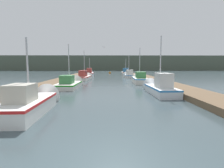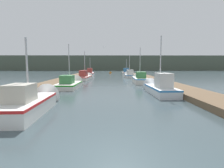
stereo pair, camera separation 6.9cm
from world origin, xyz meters
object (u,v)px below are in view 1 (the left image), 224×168
Objects in this scene: fishing_boat_6 at (90,74)px; fishing_boat_7 at (126,73)px; fishing_boat_2 at (70,84)px; mooring_piling_1 at (158,81)px; seagull_lead at (104,47)px; fishing_boat_1 at (159,87)px; fishing_boat_5 at (128,75)px; channel_buoy at (110,73)px; fishing_boat_0 at (32,102)px; fishing_boat_3 at (139,79)px; mooring_piling_0 at (80,75)px; fishing_boat_4 at (85,77)px.

fishing_boat_6 is 8.72m from fishing_boat_7.
fishing_boat_2 is 23.07m from fishing_boat_7.
fishing_boat_2 is 1.06× the size of fishing_boat_7.
seagull_lead is (-5.48, 13.82, 4.49)m from mooring_piling_1.
fishing_boat_1 is at bearing -84.76° from fishing_boat_7.
fishing_boat_1 reaches higher than fishing_boat_5.
seagull_lead is at bearing 78.07° from fishing_boat_2.
fishing_boat_1 is at bearing -26.44° from fishing_boat_2.
channel_buoy is at bearing 82.48° from fishing_boat_2.
fishing_boat_7 reaches higher than mooring_piling_1.
fishing_boat_1 is at bearing 32.63° from fishing_boat_0.
fishing_boat_6 is 7.01m from seagull_lead.
fishing_boat_5 is 8.08m from fishing_boat_6.
mooring_piling_1 is (0.90, -5.16, 0.23)m from fishing_boat_3.
fishing_boat_3 is at bearing 30.92° from fishing_boat_2.
fishing_boat_2 is at bearing 151.86° from fishing_boat_1.
mooring_piling_0 is at bearing 125.24° from mooring_piling_1.
fishing_boat_4 is (0.00, 17.68, -0.00)m from fishing_boat_0.
fishing_boat_6 is at bearing -144.21° from fishing_boat_7.
fishing_boat_3 is at bearing -91.81° from fishing_boat_5.
fishing_boat_7 is at bearing 84.69° from fishing_boat_5.
fishing_boat_3 is 5.25m from mooring_piling_1.
seagull_lead reaches higher than fishing_boat_0.
fishing_boat_6 is 4.92× the size of channel_buoy.
fishing_boat_3 reaches higher than fishing_boat_6.
fishing_boat_3 is 4.08× the size of mooring_piling_1.
fishing_boat_3 is (7.46, 4.37, 0.10)m from fishing_boat_2.
fishing_boat_0 is at bearing -110.56° from fishing_boat_5.
fishing_boat_1 is at bearing -87.09° from fishing_boat_3.
fishing_boat_0 is 8.92m from fishing_boat_2.
fishing_boat_4 reaches higher than mooring_piling_1.
mooring_piling_1 is (0.84, 3.04, 0.22)m from fishing_boat_1.
fishing_boat_4 is 1.14× the size of fishing_boat_5.
mooring_piling_1 is (8.18, -9.56, 0.25)m from fishing_boat_4.
fishing_boat_1 is 3.82× the size of mooring_piling_1.
fishing_boat_6 is (-0.20, 26.29, 0.06)m from fishing_boat_0.
fishing_boat_7 is at bearing -101.64° from seagull_lead.
fishing_boat_0 is 3.58× the size of mooring_piling_1.
fishing_boat_4 is at bearing -101.09° from channel_buoy.
mooring_piling_0 is at bearing -175.95° from fishing_boat_5.
fishing_boat_4 is at bearing -114.09° from fishing_boat_7.
fishing_boat_6 is at bearing 150.18° from fishing_boat_5.
fishing_boat_6 is at bearing -40.23° from seagull_lead.
fishing_boat_7 is at bearing 71.60° from fishing_boat_2.
fishing_boat_2 reaches higher than channel_buoy.
fishing_boat_4 is 1.13× the size of fishing_boat_7.
fishing_boat_7 is 22.63m from mooring_piling_1.
fishing_boat_3 reaches higher than fishing_boat_4.
seagull_lead is at bearing 120.33° from fishing_boat_3.
fishing_boat_3 reaches higher than fishing_boat_0.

